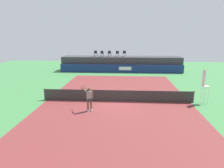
% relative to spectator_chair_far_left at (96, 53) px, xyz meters
% --- Properties ---
extents(ground_plane, '(48.00, 48.00, 0.00)m').
position_rel_spectator_chair_far_left_xyz_m(ground_plane, '(3.97, -12.34, -2.69)').
color(ground_plane, '#3D7A42').
extents(court_inner, '(12.00, 22.00, 0.00)m').
position_rel_spectator_chair_far_left_xyz_m(court_inner, '(3.97, -15.34, -2.69)').
color(court_inner, maroon).
rests_on(court_inner, ground).
extents(sponsor_wall, '(18.00, 0.22, 1.20)m').
position_rel_spectator_chair_far_left_xyz_m(sponsor_wall, '(3.97, -1.84, -2.09)').
color(sponsor_wall, navy).
rests_on(sponsor_wall, ground).
extents(spectator_platform, '(18.00, 2.80, 2.20)m').
position_rel_spectator_chair_far_left_xyz_m(spectator_platform, '(3.97, -0.04, -1.59)').
color(spectator_platform, '#38383D').
rests_on(spectator_platform, ground).
extents(spectator_chair_far_left, '(0.45, 0.45, 0.89)m').
position_rel_spectator_chair_far_left_xyz_m(spectator_chair_far_left, '(0.00, 0.00, 0.00)').
color(spectator_chair_far_left, '#1E232D').
rests_on(spectator_chair_far_left, spectator_platform).
extents(spectator_chair_left, '(0.45, 0.45, 0.89)m').
position_rel_spectator_chair_far_left_xyz_m(spectator_chair_left, '(1.04, -0.40, 0.00)').
color(spectator_chair_left, '#1E232D').
rests_on(spectator_chair_left, spectator_platform).
extents(spectator_chair_center, '(0.48, 0.48, 0.89)m').
position_rel_spectator_chair_far_left_xyz_m(spectator_chair_center, '(2.14, -0.12, 0.00)').
color(spectator_chair_center, '#1E232D').
rests_on(spectator_chair_center, spectator_platform).
extents(spectator_chair_right, '(0.47, 0.47, 0.89)m').
position_rel_spectator_chair_far_left_xyz_m(spectator_chair_right, '(3.34, -0.26, 0.00)').
color(spectator_chair_right, '#1E232D').
rests_on(spectator_chair_right, spectator_platform).
extents(spectator_chair_far_right, '(0.45, 0.45, 0.89)m').
position_rel_spectator_chair_far_left_xyz_m(spectator_chair_far_right, '(4.40, 0.16, 0.00)').
color(spectator_chair_far_right, '#1E232D').
rests_on(spectator_chair_far_right, spectator_platform).
extents(umpire_chair, '(0.50, 0.50, 2.76)m').
position_rel_spectator_chair_far_left_xyz_m(umpire_chair, '(10.91, -15.36, -1.11)').
color(umpire_chair, white).
rests_on(umpire_chair, ground).
extents(tennis_net, '(12.40, 0.02, 0.95)m').
position_rel_spectator_chair_far_left_xyz_m(tennis_net, '(3.97, -15.34, -2.22)').
color(tennis_net, '#2D2D2D').
rests_on(tennis_net, ground).
extents(net_post_near, '(0.10, 0.10, 1.00)m').
position_rel_spectator_chair_far_left_xyz_m(net_post_near, '(-2.23, -15.34, -2.19)').
color(net_post_near, '#4C4C51').
rests_on(net_post_near, ground).
extents(net_post_far, '(0.10, 0.10, 1.00)m').
position_rel_spectator_chair_far_left_xyz_m(net_post_far, '(10.17, -15.34, -2.19)').
color(net_post_far, '#4C4C51').
rests_on(net_post_far, ground).
extents(tennis_player, '(1.03, 1.06, 1.77)m').
position_rel_spectator_chair_far_left_xyz_m(tennis_player, '(2.02, -17.71, -1.73)').
color(tennis_player, white).
rests_on(tennis_player, court_inner).
extents(tennis_ball, '(0.07, 0.07, 0.07)m').
position_rel_spectator_chair_far_left_xyz_m(tennis_ball, '(-1.20, -13.15, -2.66)').
color(tennis_ball, '#D8EA33').
rests_on(tennis_ball, court_inner).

